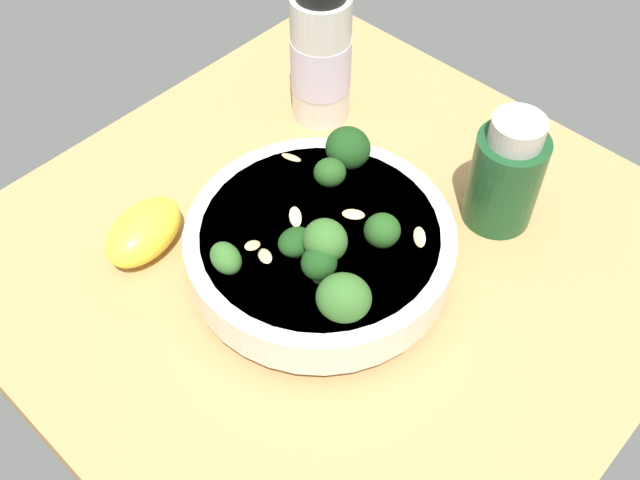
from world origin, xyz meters
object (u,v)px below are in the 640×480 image
lemon_wedge (144,232)px  bottle_short (321,56)px  bowl_of_broccoli (321,244)px  bottle_tall (506,174)px

lemon_wedge → bottle_short: bearing=92.9°
bowl_of_broccoli → bottle_short: bearing=133.3°
bottle_short → lemon_wedge: bearing=-87.1°
bottle_tall → bottle_short: (-21.93, -0.60, 1.96)cm
bowl_of_broccoli → bottle_short: 21.43cm
bowl_of_broccoli → bottle_tall: (7.47, 15.97, 1.76)cm
lemon_wedge → bottle_short: 24.81cm
bowl_of_broccoli → bottle_tall: 17.72cm
bowl_of_broccoli → lemon_wedge: 15.99cm
lemon_wedge → bowl_of_broccoli: bearing=33.8°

